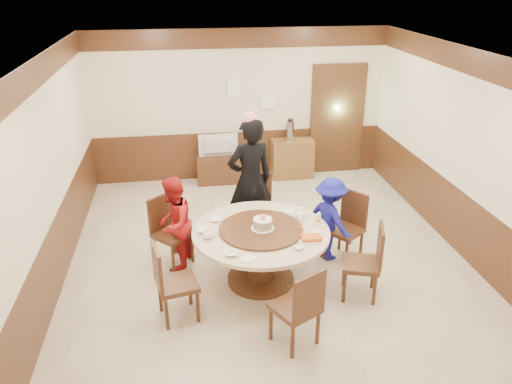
{
  "coord_description": "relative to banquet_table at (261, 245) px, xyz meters",
  "views": [
    {
      "loc": [
        -1.09,
        -6.11,
        3.75
      ],
      "look_at": [
        -0.19,
        -0.28,
        1.1
      ],
      "focal_mm": 35.0,
      "sensor_mm": 36.0,
      "label": 1
    }
  ],
  "objects": [
    {
      "name": "room",
      "position": [
        0.2,
        0.7,
        0.55
      ],
      "size": [
        6.0,
        6.04,
        2.84
      ],
      "color": "beige",
      "rests_on": "ground"
    },
    {
      "name": "banquet_table",
      "position": [
        0.0,
        0.0,
        0.0
      ],
      "size": [
        1.73,
        1.73,
        0.78
      ],
      "color": "#432515",
      "rests_on": "ground"
    },
    {
      "name": "chair_0",
      "position": [
        1.25,
        0.39,
        -0.23
      ],
      "size": [
        0.62,
        0.62,
        0.97
      ],
      "rotation": [
        0.0,
        0.0,
        2.22
      ],
      "color": "#432515",
      "rests_on": "ground"
    },
    {
      "name": "chair_1",
      "position": [
        0.16,
        1.18,
        -0.23
      ],
      "size": [
        0.47,
        0.48,
        0.97
      ],
      "rotation": [
        0.0,
        0.0,
        3.07
      ],
      "color": "#432515",
      "rests_on": "ground"
    },
    {
      "name": "chair_2",
      "position": [
        -1.13,
        0.63,
        -0.23
      ],
      "size": [
        0.62,
        0.62,
        0.97
      ],
      "rotation": [
        0.0,
        0.0,
        3.89
      ],
      "color": "#432515",
      "rests_on": "ground"
    },
    {
      "name": "chair_3",
      "position": [
        -1.08,
        -0.58,
        -0.23
      ],
      "size": [
        0.53,
        0.52,
        0.97
      ],
      "rotation": [
        0.0,
        0.0,
        4.93
      ],
      "color": "#432515",
      "rests_on": "ground"
    },
    {
      "name": "chair_4",
      "position": [
        0.18,
        -1.23,
        -0.23
      ],
      "size": [
        0.6,
        0.6,
        0.97
      ],
      "rotation": [
        0.0,
        0.0,
        6.78
      ],
      "color": "#432515",
      "rests_on": "ground"
    },
    {
      "name": "chair_5",
      "position": [
        1.18,
        -0.5,
        -0.23
      ],
      "size": [
        0.56,
        0.55,
        0.97
      ],
      "rotation": [
        0.0,
        0.0,
        7.54
      ],
      "color": "#432515",
      "rests_on": "ground"
    },
    {
      "name": "person_standing",
      "position": [
        0.03,
        1.17,
        0.41
      ],
      "size": [
        0.78,
        0.61,
        1.88
      ],
      "primitive_type": "imported",
      "rotation": [
        0.0,
        0.0,
        3.39
      ],
      "color": "black",
      "rests_on": "ground"
    },
    {
      "name": "person_red",
      "position": [
        -1.09,
        0.54,
        0.12
      ],
      "size": [
        0.67,
        0.75,
        1.3
      ],
      "primitive_type": "imported",
      "rotation": [
        0.0,
        0.0,
        4.38
      ],
      "color": "#AD171A",
      "rests_on": "ground"
    },
    {
      "name": "person_blue",
      "position": [
        1.04,
        0.44,
        0.07
      ],
      "size": [
        0.75,
        0.89,
        1.2
      ],
      "primitive_type": "imported",
      "rotation": [
        0.0,
        0.0,
        2.04
      ],
      "color": "navy",
      "rests_on": "ground"
    },
    {
      "name": "birthday_cake",
      "position": [
        0.02,
        -0.01,
        0.32
      ],
      "size": [
        0.3,
        0.3,
        0.2
      ],
      "color": "white",
      "rests_on": "banquet_table"
    },
    {
      "name": "teapot_left",
      "position": [
        -0.66,
        -0.1,
        0.28
      ],
      "size": [
        0.17,
        0.15,
        0.13
      ],
      "primitive_type": "ellipsoid",
      "color": "white",
      "rests_on": "banquet_table"
    },
    {
      "name": "teapot_right",
      "position": [
        0.57,
        0.27,
        0.28
      ],
      "size": [
        0.17,
        0.15,
        0.13
      ],
      "primitive_type": "ellipsoid",
      "color": "white",
      "rests_on": "banquet_table"
    },
    {
      "name": "bowl_0",
      "position": [
        -0.54,
        0.34,
        0.23
      ],
      "size": [
        0.14,
        0.14,
        0.04
      ],
      "primitive_type": "imported",
      "color": "white",
      "rests_on": "banquet_table"
    },
    {
      "name": "bowl_1",
      "position": [
        0.36,
        -0.52,
        0.24
      ],
      "size": [
        0.12,
        0.12,
        0.04
      ],
      "primitive_type": "imported",
      "color": "white",
      "rests_on": "banquet_table"
    },
    {
      "name": "bowl_2",
      "position": [
        -0.43,
        -0.53,
        0.24
      ],
      "size": [
        0.16,
        0.16,
        0.04
      ],
      "primitive_type": "imported",
      "color": "white",
      "rests_on": "banquet_table"
    },
    {
      "name": "bowl_3",
      "position": [
        0.65,
        -0.19,
        0.24
      ],
      "size": [
        0.14,
        0.14,
        0.04
      ],
      "primitive_type": "imported",
      "color": "white",
      "rests_on": "banquet_table"
    },
    {
      "name": "bowl_4",
      "position": [
        -0.72,
        0.07,
        0.24
      ],
      "size": [
        0.15,
        0.15,
        0.04
      ],
      "primitive_type": "imported",
      "color": "white",
      "rests_on": "banquet_table"
    },
    {
      "name": "saucer_near",
      "position": [
        -0.25,
        -0.65,
        0.22
      ],
      "size": [
        0.18,
        0.18,
        0.01
      ],
      "primitive_type": "cylinder",
      "color": "white",
      "rests_on": "banquet_table"
    },
    {
      "name": "saucer_far",
      "position": [
        0.45,
        0.5,
        0.22
      ],
      "size": [
        0.18,
        0.18,
        0.01
      ],
      "primitive_type": "cylinder",
      "color": "white",
      "rests_on": "banquet_table"
    },
    {
      "name": "shrimp_platter",
      "position": [
        0.56,
        -0.35,
        0.24
      ],
      "size": [
        0.3,
        0.2,
        0.06
      ],
      "color": "white",
      "rests_on": "banquet_table"
    },
    {
      "name": "bottle_0",
      "position": [
        0.49,
        -0.04,
        0.3
      ],
      "size": [
        0.06,
        0.06,
        0.16
      ],
      "primitive_type": "cylinder",
      "color": "white",
      "rests_on": "banquet_table"
    },
    {
      "name": "bottle_1",
      "position": [
        0.75,
        0.03,
        0.3
      ],
      "size": [
        0.06,
        0.06,
        0.16
      ],
      "primitive_type": "cylinder",
      "color": "white",
      "rests_on": "banquet_table"
    },
    {
      "name": "tv_stand",
      "position": [
        -0.24,
        3.43,
        -0.28
      ],
      "size": [
        0.85,
        0.45,
        0.5
      ],
      "primitive_type": "cube",
      "color": "#432515",
      "rests_on": "ground"
    },
    {
      "name": "television",
      "position": [
        -0.24,
        3.43,
        0.18
      ],
      "size": [
        0.75,
        0.13,
        0.43
      ],
      "primitive_type": "imported",
      "rotation": [
        0.0,
        0.0,
        3.19
      ],
      "color": "gray",
      "rests_on": "tv_stand"
    },
    {
      "name": "side_cabinet",
      "position": [
        1.18,
        3.46,
        -0.16
      ],
      "size": [
        0.8,
        0.4,
        0.75
      ],
      "primitive_type": "cube",
      "color": "brown",
      "rests_on": "ground"
    },
    {
      "name": "thermos",
      "position": [
        1.13,
        3.46,
        0.41
      ],
      "size": [
        0.15,
        0.15,
        0.38
      ],
      "primitive_type": "cylinder",
      "color": "silver",
      "rests_on": "side_cabinet"
    },
    {
      "name": "notice_left",
      "position": [
        0.09,
        3.64,
        1.22
      ],
      "size": [
        0.25,
        0.0,
        0.35
      ],
      "primitive_type": "cube",
      "color": "white",
      "rests_on": "room"
    },
    {
      "name": "notice_right",
      "position": [
        0.74,
        3.64,
        0.92
      ],
      "size": [
        0.3,
        0.0,
        0.22
      ],
      "primitive_type": "cube",
      "color": "white",
      "rests_on": "room"
    }
  ]
}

